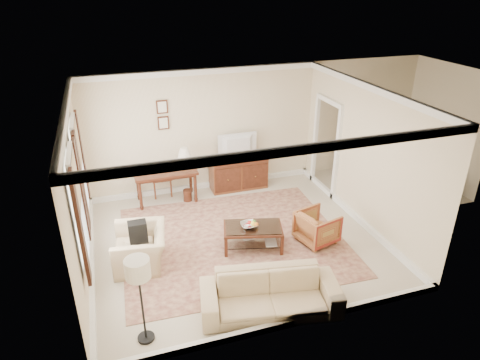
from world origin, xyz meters
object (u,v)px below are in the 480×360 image
sideboard (238,172)px  sofa (270,289)px  writing_desk (166,175)px  tv (238,138)px  coffee_table (253,231)px  club_armchair (140,242)px  striped_armchair (317,226)px

sideboard → sofa: size_ratio=0.64×
writing_desk → sideboard: 1.80m
writing_desk → tv: (1.78, 0.14, 0.64)m
writing_desk → coffee_table: size_ratio=1.14×
coffee_table → club_armchair: size_ratio=1.18×
tv → striped_armchair: size_ratio=1.27×
tv → club_armchair: (-2.62, -2.40, -0.83)m
sofa → club_armchair: bearing=144.6°
coffee_table → sofa: 1.74m
club_armchair → sofa: 2.55m
tv → sofa: bearing=78.7°
sideboard → club_armchair: 3.57m
striped_armchair → sofa: bearing=119.0°
writing_desk → club_armchair: size_ratio=1.34×
writing_desk → sofa: (0.93, -4.10, -0.23)m
club_armchair → sofa: (1.77, -1.84, -0.04)m
writing_desk → club_armchair: (-0.84, -2.26, -0.20)m
tv → writing_desk: bearing=4.4°
coffee_table → sofa: size_ratio=0.57×
writing_desk → sofa: sofa is taller
coffee_table → striped_armchair: size_ratio=1.74×
club_armchair → writing_desk: bearing=168.1°
writing_desk → striped_armchair: writing_desk is taller
coffee_table → striped_armchair: 1.27m
sideboard → striped_armchair: bearing=-75.1°
sofa → coffee_table: bearing=90.0°
coffee_table → writing_desk: bearing=117.6°
sideboard → club_armchair: size_ratio=1.31×
sideboard → sofa: (-0.85, -4.26, -0.00)m
tv → coffee_table: tv is taller
club_armchair → sofa: size_ratio=0.49×
sideboard → club_armchair: bearing=-137.3°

